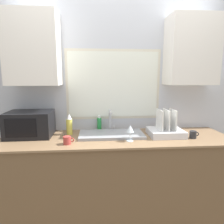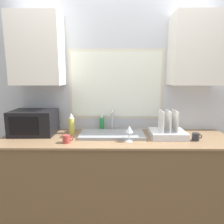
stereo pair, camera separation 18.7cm
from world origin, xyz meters
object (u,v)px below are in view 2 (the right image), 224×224
at_px(soap_bottle, 102,124).
at_px(mug_near_sink, 67,139).
at_px(microwave, 34,122).
at_px(dish_rack, 168,132).
at_px(spray_bottle, 71,124).
at_px(wine_glass, 129,130).
at_px(faucet, 113,119).

relative_size(soap_bottle, mug_near_sink, 1.77).
bearing_deg(microwave, dish_rack, -3.96).
distance_m(dish_rack, spray_bottle, 1.07).
height_order(dish_rack, wine_glass, dish_rack).
bearing_deg(mug_near_sink, microwave, 145.20).
bearing_deg(spray_bottle, soap_bottle, 21.47).
height_order(faucet, mug_near_sink, faucet).
bearing_deg(microwave, faucet, 7.93).
bearing_deg(spray_bottle, wine_glass, -24.78).
relative_size(faucet, spray_bottle, 1.09).
bearing_deg(wine_glass, spray_bottle, 155.22).
bearing_deg(faucet, wine_glass, -66.28).
height_order(dish_rack, soap_bottle, dish_rack).
bearing_deg(soap_bottle, microwave, -167.41).
xyz_separation_m(faucet, microwave, (-0.88, -0.12, -0.01)).
distance_m(faucet, mug_near_sink, 0.63).
xyz_separation_m(faucet, spray_bottle, (-0.47, -0.09, -0.04)).
relative_size(microwave, wine_glass, 2.86).
height_order(faucet, wine_glass, faucet).
distance_m(faucet, soap_bottle, 0.15).
bearing_deg(wine_glass, mug_near_sink, -175.92).
relative_size(dish_rack, mug_near_sink, 3.52).
bearing_deg(spray_bottle, microwave, -175.17).
distance_m(spray_bottle, wine_glass, 0.70).
distance_m(microwave, soap_bottle, 0.77).
bearing_deg(dish_rack, faucet, 159.12).
xyz_separation_m(spray_bottle, mug_near_sink, (0.02, -0.34, -0.07)).
relative_size(spray_bottle, mug_near_sink, 2.25).
height_order(mug_near_sink, wine_glass, wine_glass).
distance_m(microwave, mug_near_sink, 0.54).
bearing_deg(mug_near_sink, spray_bottle, 93.79).
xyz_separation_m(mug_near_sink, wine_glass, (0.62, 0.04, 0.08)).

